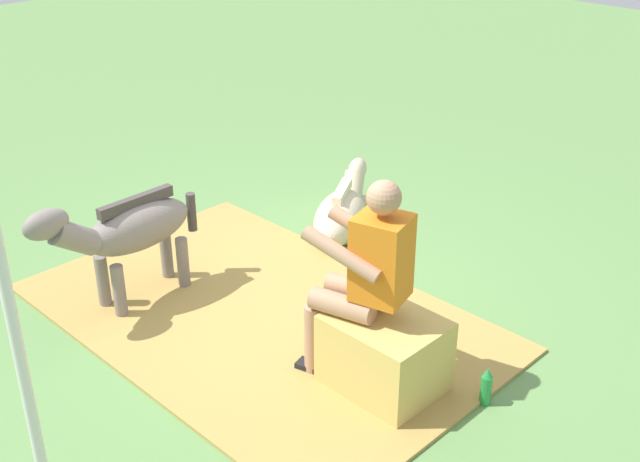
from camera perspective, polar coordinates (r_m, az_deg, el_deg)
The scene contains 8 objects.
ground_plane at distance 5.90m, azimuth -2.96°, elevation -4.96°, with size 24.00×24.00×0.00m, color #608C4C.
hay_patch at distance 5.71m, azimuth -4.28°, elevation -6.07°, with size 3.32×2.12×0.02m, color #AD8C47.
hay_bale at distance 4.93m, azimuth 4.58°, elevation -8.69°, with size 0.67×0.54×0.49m, color tan.
person_seated at distance 4.73m, azimuth 3.08°, elevation -2.96°, with size 0.71×0.53×1.37m.
pony_standing at distance 5.77m, azimuth -13.46°, elevation -0.02°, with size 0.34×1.35×0.94m.
pony_lying at distance 6.80m, azimuth 1.58°, elevation 1.39°, with size 0.92×1.29×0.42m.
soda_bottle at distance 4.96m, azimuth 11.72°, elevation -10.77°, with size 0.07×0.07×0.25m.
tent_pole_left at distance 3.88m, azimuth -21.24°, elevation -4.76°, with size 0.06×0.06×2.38m, color silver.
Camera 1 is at (-3.74, 3.36, 3.09)m, focal length 45.05 mm.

